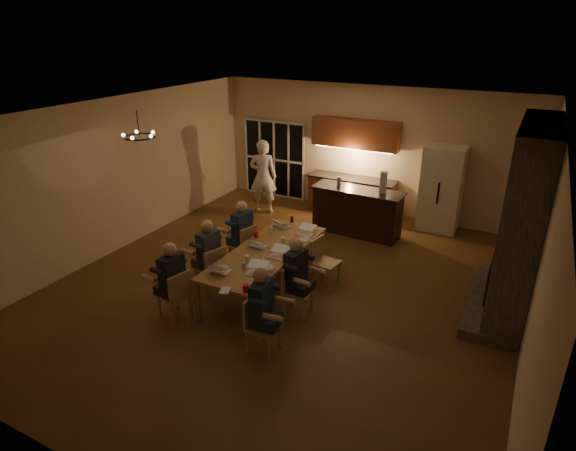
# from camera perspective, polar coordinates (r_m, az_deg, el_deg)

# --- Properties ---
(floor) EXTENTS (9.00, 9.00, 0.00)m
(floor) POSITION_cam_1_polar(r_m,az_deg,el_deg) (9.02, -0.35, -7.41)
(floor) COLOR brown
(floor) RESTS_ON ground
(back_wall) EXTENTS (8.00, 0.04, 3.20)m
(back_wall) POSITION_cam_1_polar(r_m,az_deg,el_deg) (12.33, 9.64, 8.73)
(back_wall) COLOR beige
(back_wall) RESTS_ON ground
(left_wall) EXTENTS (0.04, 9.00, 3.20)m
(left_wall) POSITION_cam_1_polar(r_m,az_deg,el_deg) (10.72, -19.81, 5.55)
(left_wall) COLOR beige
(left_wall) RESTS_ON ground
(right_wall) EXTENTS (0.04, 9.00, 3.20)m
(right_wall) POSITION_cam_1_polar(r_m,az_deg,el_deg) (7.49, 27.96, -3.19)
(right_wall) COLOR beige
(right_wall) RESTS_ON ground
(ceiling) EXTENTS (8.00, 9.00, 0.04)m
(ceiling) POSITION_cam_1_polar(r_m,az_deg,el_deg) (7.90, -0.40, 13.18)
(ceiling) COLOR white
(ceiling) RESTS_ON back_wall
(french_doors) EXTENTS (1.86, 0.08, 2.10)m
(french_doors) POSITION_cam_1_polar(r_m,az_deg,el_deg) (13.47, -1.61, 7.83)
(french_doors) COLOR black
(french_doors) RESTS_ON ground
(fireplace) EXTENTS (0.58, 2.50, 3.20)m
(fireplace) POSITION_cam_1_polar(r_m,az_deg,el_deg) (8.60, 26.08, 0.37)
(fireplace) COLOR #61594C
(fireplace) RESTS_ON ground
(kitchenette) EXTENTS (2.24, 0.68, 2.40)m
(kitchenette) POSITION_cam_1_polar(r_m,az_deg,el_deg) (12.23, 7.70, 6.79)
(kitchenette) COLOR brown
(kitchenette) RESTS_ON ground
(refrigerator) EXTENTS (0.90, 0.68, 2.00)m
(refrigerator) POSITION_cam_1_polar(r_m,az_deg,el_deg) (11.72, 17.70, 4.15)
(refrigerator) COLOR beige
(refrigerator) RESTS_ON ground
(dining_table) EXTENTS (1.10, 2.93, 0.75)m
(dining_table) POSITION_cam_1_polar(r_m,az_deg,el_deg) (8.87, -2.60, -5.23)
(dining_table) COLOR #B87F49
(dining_table) RESTS_ON ground
(bar_island) EXTENTS (2.11, 0.77, 1.08)m
(bar_island) POSITION_cam_1_polar(r_m,az_deg,el_deg) (11.18, 8.16, 1.64)
(bar_island) COLOR black
(bar_island) RESTS_ON ground
(chair_left_near) EXTENTS (0.53, 0.53, 0.89)m
(chair_left_near) POSITION_cam_1_polar(r_m,az_deg,el_deg) (8.18, -13.39, -7.94)
(chair_left_near) COLOR tan
(chair_left_near) RESTS_ON ground
(chair_left_mid) EXTENTS (0.56, 0.56, 0.89)m
(chair_left_mid) POSITION_cam_1_polar(r_m,az_deg,el_deg) (8.86, -9.29, -5.06)
(chair_left_mid) COLOR tan
(chair_left_mid) RESTS_ON ground
(chair_left_far) EXTENTS (0.54, 0.54, 0.89)m
(chair_left_far) POSITION_cam_1_polar(r_m,az_deg,el_deg) (9.68, -5.42, -2.33)
(chair_left_far) COLOR tan
(chair_left_far) RESTS_ON ground
(chair_right_near) EXTENTS (0.44, 0.44, 0.89)m
(chair_right_near) POSITION_cam_1_polar(r_m,az_deg,el_deg) (7.22, -2.92, -11.81)
(chair_right_near) COLOR tan
(chair_right_near) RESTS_ON ground
(chair_right_mid) EXTENTS (0.49, 0.49, 0.89)m
(chair_right_mid) POSITION_cam_1_polar(r_m,az_deg,el_deg) (8.05, 1.22, -7.80)
(chair_right_mid) COLOR tan
(chair_right_mid) RESTS_ON ground
(chair_right_far) EXTENTS (0.49, 0.49, 0.89)m
(chair_right_far) POSITION_cam_1_polar(r_m,az_deg,el_deg) (9.00, 4.57, -4.35)
(chair_right_far) COLOR tan
(chair_right_far) RESTS_ON ground
(person_left_near) EXTENTS (0.64, 0.64, 1.38)m
(person_left_near) POSITION_cam_1_polar(r_m,az_deg,el_deg) (8.05, -13.49, -6.47)
(person_left_near) COLOR #202329
(person_left_near) RESTS_ON ground
(person_right_near) EXTENTS (0.67, 0.67, 1.38)m
(person_right_near) POSITION_cam_1_polar(r_m,az_deg,el_deg) (7.13, -3.17, -9.98)
(person_right_near) COLOR #1F364F
(person_right_near) RESTS_ON ground
(person_left_mid) EXTENTS (0.67, 0.67, 1.38)m
(person_left_mid) POSITION_cam_1_polar(r_m,az_deg,el_deg) (8.78, -9.34, -3.53)
(person_left_mid) COLOR #393F44
(person_left_mid) RESTS_ON ground
(person_right_mid) EXTENTS (0.67, 0.67, 1.38)m
(person_right_mid) POSITION_cam_1_polar(r_m,az_deg,el_deg) (7.99, 0.91, -6.03)
(person_right_mid) COLOR #202329
(person_right_mid) RESTS_ON ground
(person_left_far) EXTENTS (0.68, 0.68, 1.38)m
(person_left_far) POSITION_cam_1_polar(r_m,az_deg,el_deg) (9.58, -5.43, -1.00)
(person_left_far) COLOR #1F364F
(person_left_far) RESTS_ON ground
(standing_person) EXTENTS (0.80, 0.66, 1.89)m
(standing_person) POSITION_cam_1_polar(r_m,az_deg,el_deg) (12.29, -2.96, 5.82)
(standing_person) COLOR white
(standing_person) RESTS_ON ground
(chandelier) EXTENTS (0.56, 0.56, 0.03)m
(chandelier) POSITION_cam_1_polar(r_m,az_deg,el_deg) (8.76, -17.19, 10.01)
(chandelier) COLOR black
(chandelier) RESTS_ON ceiling
(laptop_a) EXTENTS (0.33, 0.29, 0.23)m
(laptop_a) POSITION_cam_1_polar(r_m,az_deg,el_deg) (8.03, -7.99, -4.70)
(laptop_a) COLOR silver
(laptop_a) RESTS_ON dining_table
(laptop_b) EXTENTS (0.35, 0.32, 0.23)m
(laptop_b) POSITION_cam_1_polar(r_m,az_deg,el_deg) (7.90, -3.85, -5.03)
(laptop_b) COLOR silver
(laptop_b) RESTS_ON dining_table
(laptop_c) EXTENTS (0.35, 0.31, 0.23)m
(laptop_c) POSITION_cam_1_polar(r_m,az_deg,el_deg) (8.85, -3.48, -1.80)
(laptop_c) COLOR silver
(laptop_c) RESTS_ON dining_table
(laptop_d) EXTENTS (0.34, 0.31, 0.23)m
(laptop_d) POSITION_cam_1_polar(r_m,az_deg,el_deg) (8.42, -1.28, -3.09)
(laptop_d) COLOR silver
(laptop_d) RESTS_ON dining_table
(laptop_e) EXTENTS (0.40, 0.38, 0.23)m
(laptop_e) POSITION_cam_1_polar(r_m,az_deg,el_deg) (9.69, -0.65, 0.53)
(laptop_e) COLOR silver
(laptop_e) RESTS_ON dining_table
(laptop_f) EXTENTS (0.34, 0.30, 0.23)m
(laptop_f) POSITION_cam_1_polar(r_m,az_deg,el_deg) (9.32, 2.02, -0.45)
(laptop_f) COLOR silver
(laptop_f) RESTS_ON dining_table
(mug_front) EXTENTS (0.08, 0.08, 0.10)m
(mug_front) POSITION_cam_1_polar(r_m,az_deg,el_deg) (8.36, -4.89, -3.88)
(mug_front) COLOR white
(mug_front) RESTS_ON dining_table
(mug_mid) EXTENTS (0.09, 0.09, 0.10)m
(mug_mid) POSITION_cam_1_polar(r_m,az_deg,el_deg) (9.01, -0.57, -1.71)
(mug_mid) COLOR white
(mug_mid) RESTS_ON dining_table
(mug_back) EXTENTS (0.08, 0.08, 0.10)m
(mug_back) POSITION_cam_1_polar(r_m,az_deg,el_deg) (9.46, -2.02, -0.49)
(mug_back) COLOR white
(mug_back) RESTS_ON dining_table
(redcup_near) EXTENTS (0.10, 0.10, 0.12)m
(redcup_near) POSITION_cam_1_polar(r_m,az_deg,el_deg) (7.44, -5.03, -7.42)
(redcup_near) COLOR red
(redcup_near) RESTS_ON dining_table
(redcup_mid) EXTENTS (0.08, 0.08, 0.12)m
(redcup_mid) POSITION_cam_1_polar(r_m,az_deg,el_deg) (9.24, -3.84, -1.05)
(redcup_mid) COLOR red
(redcup_mid) RESTS_ON dining_table
(can_silver) EXTENTS (0.06, 0.06, 0.12)m
(can_silver) POSITION_cam_1_polar(r_m,az_deg,el_deg) (8.08, -5.29, -4.82)
(can_silver) COLOR #B2B2B7
(can_silver) RESTS_ON dining_table
(can_cola) EXTENTS (0.06, 0.06, 0.12)m
(can_cola) POSITION_cam_1_polar(r_m,az_deg,el_deg) (9.91, 0.46, 0.72)
(can_cola) COLOR #3F0F0C
(can_cola) RESTS_ON dining_table
(plate_near) EXTENTS (0.24, 0.24, 0.02)m
(plate_near) POSITION_cam_1_polar(r_m,az_deg,el_deg) (8.12, -2.44, -4.99)
(plate_near) COLOR white
(plate_near) RESTS_ON dining_table
(plate_left) EXTENTS (0.22, 0.22, 0.02)m
(plate_left) POSITION_cam_1_polar(r_m,az_deg,el_deg) (8.17, -7.81, -5.03)
(plate_left) COLOR white
(plate_left) RESTS_ON dining_table
(plate_far) EXTENTS (0.22, 0.22, 0.02)m
(plate_far) POSITION_cam_1_polar(r_m,az_deg,el_deg) (9.13, 1.90, -1.67)
(plate_far) COLOR white
(plate_far) RESTS_ON dining_table
(notepad) EXTENTS (0.21, 0.25, 0.01)m
(notepad) POSITION_cam_1_polar(r_m,az_deg,el_deg) (7.53, -7.47, -7.64)
(notepad) COLOR white
(notepad) RESTS_ON dining_table
(bar_bottle) EXTENTS (0.09, 0.09, 0.24)m
(bar_bottle) POSITION_cam_1_polar(r_m,az_deg,el_deg) (11.08, 6.05, 5.17)
(bar_bottle) COLOR #99999E
(bar_bottle) RESTS_ON bar_island
(bar_blender) EXTENTS (0.18, 0.18, 0.48)m
(bar_blender) POSITION_cam_1_polar(r_m,az_deg,el_deg) (10.80, 11.25, 5.03)
(bar_blender) COLOR silver
(bar_blender) RESTS_ON bar_island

